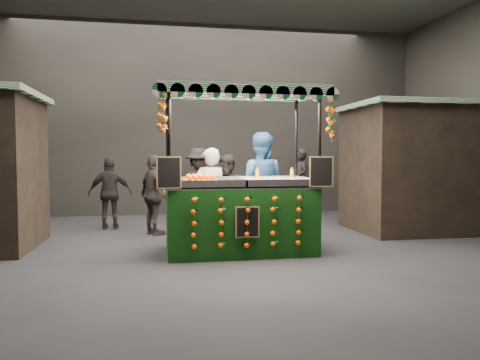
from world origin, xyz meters
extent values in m
plane|color=black|center=(0.00, 0.00, 0.00)|extent=(12.00, 12.00, 0.00)
cube|color=black|center=(0.00, 5.00, 2.50)|extent=(12.00, 0.10, 5.00)
cube|color=black|center=(4.40, 1.50, 1.25)|extent=(2.80, 2.00, 2.50)
cube|color=#104D23|center=(4.40, 1.50, 2.55)|extent=(3.00, 2.20, 0.10)
cube|color=black|center=(0.31, 0.02, 0.52)|extent=(2.30, 1.25, 1.04)
cube|color=silver|center=(0.31, 0.02, 1.07)|extent=(2.30, 1.25, 0.04)
cylinder|color=black|center=(-0.80, -0.57, 1.25)|extent=(0.05, 0.05, 2.51)
cylinder|color=black|center=(1.43, -0.57, 1.25)|extent=(0.05, 0.05, 2.51)
cylinder|color=black|center=(-0.80, 0.62, 1.25)|extent=(0.05, 0.05, 2.51)
cylinder|color=black|center=(1.43, 0.62, 1.25)|extent=(0.05, 0.05, 2.51)
cube|color=#104D23|center=(0.31, 0.02, 2.55)|extent=(2.56, 1.51, 0.08)
cube|color=silver|center=(0.94, 0.02, 1.13)|extent=(1.02, 1.13, 0.08)
cube|color=black|center=(-0.81, -0.64, 1.31)|extent=(0.35, 0.10, 0.46)
cube|color=black|center=(1.44, -0.64, 1.31)|extent=(0.35, 0.10, 0.46)
cube|color=black|center=(0.31, -0.65, 0.57)|extent=(0.36, 0.03, 0.46)
imported|color=slate|center=(-0.07, 0.84, 0.84)|extent=(0.68, 0.51, 1.68)
imported|color=navy|center=(0.90, 1.16, 0.99)|extent=(1.15, 1.01, 1.98)
imported|color=black|center=(-3.38, 1.97, 0.94)|extent=(0.76, 0.57, 1.88)
imported|color=#292221|center=(0.40, 1.80, 0.78)|extent=(0.96, 0.95, 1.57)
imported|color=black|center=(-1.96, 2.78, 0.76)|extent=(0.89, 0.38, 1.52)
imported|color=black|center=(-0.04, 3.42, 0.86)|extent=(1.28, 1.07, 1.72)
imported|color=#2E2725|center=(-3.76, 2.87, 0.92)|extent=(1.03, 0.83, 1.84)
imported|color=black|center=(4.50, 3.26, 0.78)|extent=(0.68, 1.51, 1.57)
imported|color=black|center=(2.75, 4.54, 0.87)|extent=(0.48, 0.67, 1.74)
imported|color=#2C2724|center=(-1.04, 1.88, 0.78)|extent=(0.78, 0.99, 1.56)
camera|label=1|loc=(-0.96, -7.19, 1.54)|focal=34.42mm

